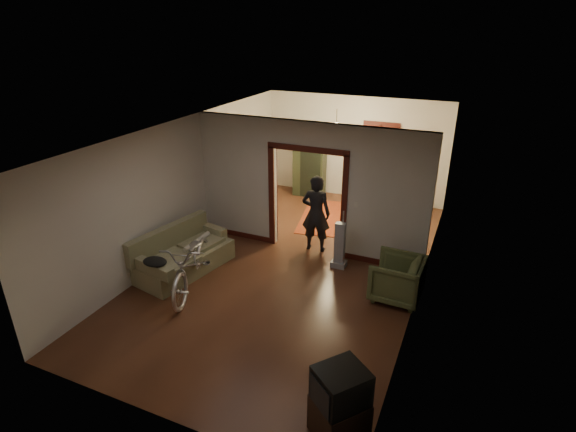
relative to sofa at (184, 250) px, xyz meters
The scene contains 24 objects.
floor 2.22m from the sofa, 30.33° to the left, with size 5.00×8.50×0.01m, color #391D12.
ceiling 3.20m from the sofa, 30.33° to the left, with size 5.00×8.50×0.01m, color white.
wall_back 5.75m from the sofa, 70.64° to the left, with size 5.00×0.02×2.80m, color beige.
wall_left 1.58m from the sofa, 119.40° to the left, with size 0.02×8.50×2.80m, color beige.
wall_right 4.61m from the sofa, 14.10° to the left, with size 0.02×8.50×2.80m, color beige.
partition_wall 2.80m from the sofa, 44.53° to the left, with size 5.00×0.14×2.80m, color beige.
door_casing 2.72m from the sofa, 44.53° to the left, with size 1.74×0.20×2.32m, color #39120D.
far_window 6.00m from the sofa, 64.08° to the left, with size 0.98×0.06×1.28m, color black.
chandelier 4.48m from the sofa, 62.42° to the left, with size 0.24×0.24×0.24m, color #FFE0A5.
light_switch 3.52m from the sofa, 31.20° to the left, with size 0.08×0.01×0.12m, color silver.
sofa is the anchor object (origin of this frame).
rolled_paper 0.33m from the sofa, 71.57° to the left, with size 0.10×0.10×0.82m, color beige.
jacket 0.94m from the sofa, 86.86° to the right, with size 0.45×0.34×0.13m, color black.
bicycle 0.70m from the sofa, 42.21° to the right, with size 0.71×2.03×1.06m, color silver.
armchair 4.09m from the sofa, ahead, with size 0.85×0.88×0.80m, color #4E5831.
tv_stand 4.70m from the sofa, 32.00° to the right, with size 0.58×0.53×0.53m, color black.
crt_tv 4.71m from the sofa, 32.00° to the right, with size 0.56×0.51×0.49m, color black.
vacuum 3.08m from the sofa, 26.57° to the left, with size 0.30×0.24×0.97m, color gray.
person 2.82m from the sofa, 42.73° to the left, with size 0.62×0.41×1.69m, color black.
oriental_rug 4.17m from the sofa, 62.07° to the left, with size 1.69×2.22×0.02m, color maroon.
locker 5.06m from the sofa, 81.85° to the left, with size 0.86×0.48×1.71m, color #29311D.
globe 5.26m from the sofa, 81.85° to the left, with size 0.26×0.26×0.26m, color #1E5972.
desk 5.84m from the sofa, 57.84° to the left, with size 0.90×0.51×0.67m, color black.
desk_chair 5.00m from the sofa, 59.81° to the left, with size 0.39×0.39×0.88m, color black.
Camera 1 is at (3.12, -7.44, 4.61)m, focal length 28.00 mm.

